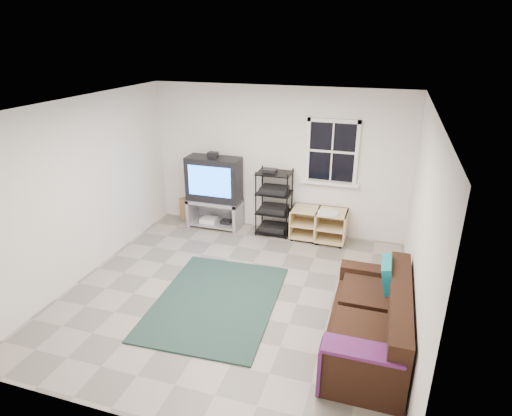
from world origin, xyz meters
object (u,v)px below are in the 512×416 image
(side_table_right, at_px, (331,224))
(side_table_left, at_px, (305,221))
(tv_unit, at_px, (214,187))
(av_rack, at_px, (274,206))
(sofa, at_px, (372,325))

(side_table_right, bearing_deg, side_table_left, 176.20)
(tv_unit, relative_size, side_table_right, 2.43)
(tv_unit, bearing_deg, av_rack, 1.47)
(tv_unit, relative_size, av_rack, 1.20)
(side_table_left, distance_m, side_table_right, 0.46)
(tv_unit, xyz_separation_m, av_rack, (1.13, 0.03, -0.27))
(side_table_right, bearing_deg, tv_unit, -179.55)
(tv_unit, distance_m, side_table_right, 2.22)
(side_table_left, bearing_deg, tv_unit, -178.40)
(side_table_left, height_order, sofa, sofa)
(tv_unit, bearing_deg, sofa, -40.94)
(side_table_left, distance_m, sofa, 2.96)
(av_rack, xyz_separation_m, side_table_left, (0.58, 0.02, -0.22))
(tv_unit, distance_m, side_table_left, 1.78)
(av_rack, distance_m, side_table_left, 0.62)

